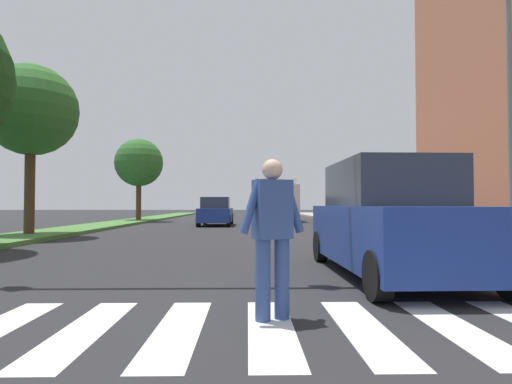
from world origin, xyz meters
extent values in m
plane|color=#262628|center=(0.00, 30.00, 0.00)|extent=(140.00, 140.00, 0.00)
cube|color=silver|center=(-0.90, 8.19, 0.00)|extent=(0.45, 2.20, 0.01)
cube|color=silver|center=(0.00, 8.19, 0.00)|extent=(0.45, 2.20, 0.01)
cube|color=silver|center=(0.90, 8.19, 0.00)|extent=(0.45, 2.20, 0.01)
cube|color=silver|center=(1.80, 8.19, 0.00)|extent=(0.45, 2.20, 0.01)
cube|color=silver|center=(2.70, 8.19, 0.00)|extent=(0.45, 2.20, 0.01)
cube|color=#477A38|center=(-7.15, 28.00, 0.07)|extent=(2.42, 64.00, 0.15)
cylinder|color=#4C3823|center=(-7.32, 19.58, 1.92)|extent=(0.36, 0.36, 3.54)
sphere|color=#2D6628|center=(-7.32, 19.58, 4.70)|extent=(3.35, 3.35, 3.35)
cylinder|color=#4C3823|center=(-7.02, 33.75, 1.66)|extent=(0.36, 0.36, 3.02)
sphere|color=#2D6628|center=(-7.02, 33.75, 4.18)|extent=(3.36, 3.36, 3.36)
cube|color=#9E9991|center=(8.13, 28.00, 0.07)|extent=(3.00, 64.00, 0.15)
cylinder|color=slate|center=(7.63, 14.98, 3.90)|extent=(0.14, 0.14, 7.50)
cylinder|color=#334C8C|center=(1.03, 8.56, 0.42)|extent=(0.21, 0.21, 0.85)
cylinder|color=#334C8C|center=(0.83, 8.48, 0.42)|extent=(0.21, 0.21, 0.85)
cube|color=#334C8C|center=(0.93, 8.52, 1.16)|extent=(0.44, 0.36, 0.62)
cylinder|color=#334C8C|center=(1.16, 8.60, 1.19)|extent=(0.28, 0.18, 0.58)
cylinder|color=#334C8C|center=(0.71, 8.43, 1.19)|extent=(0.28, 0.18, 0.58)
sphere|color=beige|center=(0.93, 8.52, 1.58)|extent=(0.29, 0.29, 0.22)
cube|color=navy|center=(3.13, 11.17, 0.70)|extent=(1.98, 4.63, 0.96)
cube|color=#2D333D|center=(3.13, 11.40, 1.58)|extent=(1.72, 2.56, 0.79)
cylinder|color=black|center=(2.29, 9.31, 0.32)|extent=(0.23, 0.64, 0.64)
cylinder|color=black|center=(3.97, 13.04, 0.32)|extent=(0.23, 0.64, 0.64)
cylinder|color=black|center=(2.23, 13.01, 0.32)|extent=(0.23, 0.64, 0.64)
cube|color=navy|center=(-1.16, 28.33, 0.61)|extent=(1.81, 4.15, 0.78)
cube|color=#2D333D|center=(-1.16, 28.13, 1.31)|extent=(1.58, 1.87, 0.63)
cylinder|color=black|center=(-1.96, 29.96, 0.32)|extent=(0.22, 0.64, 0.64)
cylinder|color=black|center=(-0.33, 29.95, 0.32)|extent=(0.22, 0.64, 0.64)
cylinder|color=black|center=(-1.98, 26.72, 0.32)|extent=(0.22, 0.64, 0.64)
cylinder|color=black|center=(-0.35, 26.71, 0.32)|extent=(0.22, 0.64, 0.64)
cube|color=silver|center=(2.98, 32.63, 1.45)|extent=(2.30, 2.00, 2.20)
cube|color=beige|center=(2.98, 35.73, 1.75)|extent=(2.30, 4.20, 2.70)
cylinder|color=black|center=(4.03, 32.63, 0.45)|extent=(0.30, 0.90, 0.90)
cylinder|color=black|center=(1.93, 32.63, 0.45)|extent=(0.30, 0.90, 0.90)
cylinder|color=black|center=(4.03, 36.78, 0.45)|extent=(0.30, 0.90, 0.90)
cylinder|color=black|center=(1.93, 36.78, 0.45)|extent=(0.30, 0.90, 0.90)
camera|label=1|loc=(0.67, 4.10, 1.21)|focal=29.40mm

